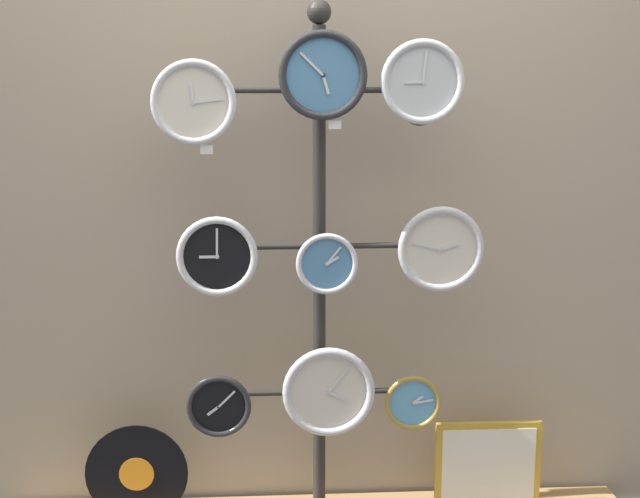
{
  "coord_description": "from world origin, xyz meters",
  "views": [
    {
      "loc": [
        -0.18,
        -2.53,
        1.59
      ],
      "look_at": [
        0.0,
        0.36,
        1.02
      ],
      "focal_mm": 50.0,
      "sensor_mm": 36.0,
      "label": 1
    }
  ],
  "objects_px": {
    "display_stand": "(319,360)",
    "vinyl_record": "(137,474)",
    "clock_middle_center": "(327,263)",
    "clock_top_center": "(323,75)",
    "clock_top_right": "(422,82)",
    "clock_middle_left": "(217,256)",
    "clock_middle_right": "(441,249)",
    "picture_frame": "(488,467)",
    "clock_top_left": "(194,102)",
    "clock_bottom_left": "(219,406)",
    "clock_bottom_right": "(413,402)",
    "clock_bottom_center": "(329,391)"
  },
  "relations": [
    {
      "from": "clock_middle_center",
      "to": "clock_top_left",
      "type": "bearing_deg",
      "value": 179.96
    },
    {
      "from": "display_stand",
      "to": "clock_middle_right",
      "type": "relative_size",
      "value": 6.33
    },
    {
      "from": "clock_top_left",
      "to": "picture_frame",
      "type": "xyz_separation_m",
      "value": [
        1.0,
        0.06,
        -1.28
      ]
    },
    {
      "from": "display_stand",
      "to": "vinyl_record",
      "type": "relative_size",
      "value": 5.17
    },
    {
      "from": "clock_middle_right",
      "to": "clock_bottom_left",
      "type": "distance_m",
      "value": 0.91
    },
    {
      "from": "clock_bottom_left",
      "to": "clock_bottom_right",
      "type": "height_order",
      "value": "clock_bottom_left"
    },
    {
      "from": "clock_top_left",
      "to": "clock_bottom_left",
      "type": "xyz_separation_m",
      "value": [
        0.06,
        -0.0,
        -1.0
      ]
    },
    {
      "from": "picture_frame",
      "to": "display_stand",
      "type": "bearing_deg",
      "value": 176.28
    },
    {
      "from": "clock_top_right",
      "to": "clock_bottom_center",
      "type": "distance_m",
      "value": 1.06
    },
    {
      "from": "display_stand",
      "to": "picture_frame",
      "type": "height_order",
      "value": "display_stand"
    },
    {
      "from": "clock_bottom_center",
      "to": "clock_bottom_left",
      "type": "bearing_deg",
      "value": 178.64
    },
    {
      "from": "clock_top_left",
      "to": "clock_bottom_center",
      "type": "xyz_separation_m",
      "value": [
        0.42,
        -0.01,
        -0.96
      ]
    },
    {
      "from": "clock_top_center",
      "to": "clock_middle_center",
      "type": "bearing_deg",
      "value": 24.37
    },
    {
      "from": "vinyl_record",
      "to": "clock_top_right",
      "type": "bearing_deg",
      "value": -3.99
    },
    {
      "from": "clock_middle_left",
      "to": "clock_middle_right",
      "type": "xyz_separation_m",
      "value": [
        0.74,
        0.01,
        0.01
      ]
    },
    {
      "from": "display_stand",
      "to": "clock_middle_center",
      "type": "xyz_separation_m",
      "value": [
        0.02,
        -0.1,
        0.36
      ]
    },
    {
      "from": "display_stand",
      "to": "clock_bottom_center",
      "type": "bearing_deg",
      "value": -77.92
    },
    {
      "from": "clock_top_center",
      "to": "picture_frame",
      "type": "distance_m",
      "value": 1.49
    },
    {
      "from": "picture_frame",
      "to": "clock_top_center",
      "type": "bearing_deg",
      "value": -173.24
    },
    {
      "from": "clock_middle_right",
      "to": "display_stand",
      "type": "bearing_deg",
      "value": 168.76
    },
    {
      "from": "clock_middle_center",
      "to": "clock_middle_right",
      "type": "distance_m",
      "value": 0.38
    },
    {
      "from": "clock_middle_left",
      "to": "clock_bottom_left",
      "type": "bearing_deg",
      "value": -105.65
    },
    {
      "from": "display_stand",
      "to": "vinyl_record",
      "type": "height_order",
      "value": "display_stand"
    },
    {
      "from": "display_stand",
      "to": "clock_bottom_center",
      "type": "height_order",
      "value": "display_stand"
    },
    {
      "from": "display_stand",
      "to": "vinyl_record",
      "type": "xyz_separation_m",
      "value": [
        -0.63,
        -0.04,
        -0.38
      ]
    },
    {
      "from": "clock_top_center",
      "to": "clock_bottom_left",
      "type": "height_order",
      "value": "clock_top_center"
    },
    {
      "from": "clock_top_right",
      "to": "clock_middle_left",
      "type": "height_order",
      "value": "clock_top_right"
    },
    {
      "from": "display_stand",
      "to": "clock_bottom_left",
      "type": "height_order",
      "value": "display_stand"
    },
    {
      "from": "clock_top_right",
      "to": "vinyl_record",
      "type": "distance_m",
      "value": 1.64
    },
    {
      "from": "clock_middle_left",
      "to": "clock_middle_right",
      "type": "height_order",
      "value": "clock_middle_right"
    },
    {
      "from": "picture_frame",
      "to": "clock_middle_center",
      "type": "bearing_deg",
      "value": -173.68
    },
    {
      "from": "display_stand",
      "to": "clock_middle_left",
      "type": "height_order",
      "value": "display_stand"
    },
    {
      "from": "clock_middle_left",
      "to": "clock_middle_center",
      "type": "xyz_separation_m",
      "value": [
        0.36,
        -0.01,
        -0.03
      ]
    },
    {
      "from": "clock_top_left",
      "to": "clock_bottom_left",
      "type": "relative_size",
      "value": 1.24
    },
    {
      "from": "clock_bottom_right",
      "to": "vinyl_record",
      "type": "relative_size",
      "value": 0.55
    },
    {
      "from": "display_stand",
      "to": "clock_middle_center",
      "type": "relative_size",
      "value": 8.96
    },
    {
      "from": "clock_top_left",
      "to": "clock_middle_left",
      "type": "xyz_separation_m",
      "value": [
        0.06,
        0.01,
        -0.5
      ]
    },
    {
      "from": "clock_top_left",
      "to": "vinyl_record",
      "type": "distance_m",
      "value": 1.29
    },
    {
      "from": "clock_bottom_left",
      "to": "vinyl_record",
      "type": "distance_m",
      "value": 0.4
    },
    {
      "from": "clock_bottom_left",
      "to": "picture_frame",
      "type": "relative_size",
      "value": 0.58
    },
    {
      "from": "clock_middle_center",
      "to": "display_stand",
      "type": "bearing_deg",
      "value": 100.53
    },
    {
      "from": "display_stand",
      "to": "clock_bottom_left",
      "type": "distance_m",
      "value": 0.38
    },
    {
      "from": "clock_top_left",
      "to": "clock_middle_right",
      "type": "bearing_deg",
      "value": 1.66
    },
    {
      "from": "clock_top_center",
      "to": "clock_top_right",
      "type": "bearing_deg",
      "value": -0.08
    },
    {
      "from": "clock_top_left",
      "to": "clock_top_center",
      "type": "height_order",
      "value": "clock_top_center"
    },
    {
      "from": "clock_top_center",
      "to": "clock_bottom_left",
      "type": "bearing_deg",
      "value": 179.69
    },
    {
      "from": "clock_top_right",
      "to": "vinyl_record",
      "type": "height_order",
      "value": "clock_top_right"
    },
    {
      "from": "clock_middle_right",
      "to": "vinyl_record",
      "type": "relative_size",
      "value": 0.82
    },
    {
      "from": "clock_middle_center",
      "to": "clock_middle_right",
      "type": "height_order",
      "value": "clock_middle_right"
    },
    {
      "from": "clock_middle_right",
      "to": "clock_top_left",
      "type": "bearing_deg",
      "value": -178.34
    }
  ]
}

